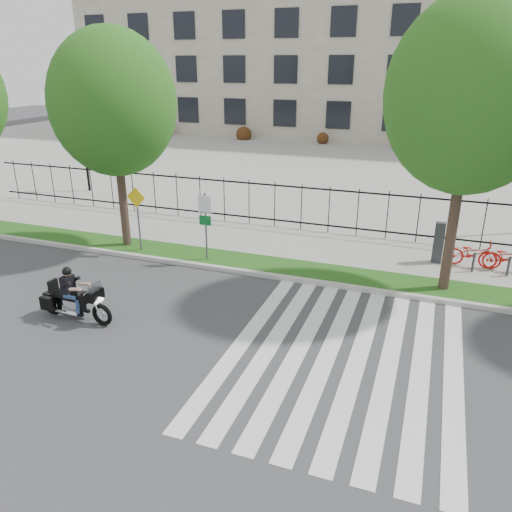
% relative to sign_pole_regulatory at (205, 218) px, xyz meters
% --- Properties ---
extents(ground, '(120.00, 120.00, 0.00)m').
position_rel_sign_pole_regulatory_xyz_m(ground, '(1.10, -4.58, -1.74)').
color(ground, '#3B3B3D').
rests_on(ground, ground).
extents(curb, '(60.00, 0.20, 0.15)m').
position_rel_sign_pole_regulatory_xyz_m(curb, '(1.10, -0.48, -1.66)').
color(curb, '#ADABA3').
rests_on(curb, ground).
extents(grass_verge, '(60.00, 1.50, 0.15)m').
position_rel_sign_pole_regulatory_xyz_m(grass_verge, '(1.10, 0.37, -1.66)').
color(grass_verge, '#1D4F13').
rests_on(grass_verge, ground).
extents(sidewalk, '(60.00, 3.50, 0.15)m').
position_rel_sign_pole_regulatory_xyz_m(sidewalk, '(1.10, 2.87, -1.66)').
color(sidewalk, '#9F9B94').
rests_on(sidewalk, ground).
extents(plaza, '(80.00, 34.00, 0.10)m').
position_rel_sign_pole_regulatory_xyz_m(plaza, '(1.10, 20.42, -1.69)').
color(plaza, '#9F9B94').
rests_on(plaza, ground).
extents(crosswalk_stripes, '(5.70, 8.00, 0.01)m').
position_rel_sign_pole_regulatory_xyz_m(crosswalk_stripes, '(5.93, -4.58, -1.73)').
color(crosswalk_stripes, silver).
rests_on(crosswalk_stripes, ground).
extents(iron_fence, '(30.00, 0.06, 2.00)m').
position_rel_sign_pole_regulatory_xyz_m(iron_fence, '(1.10, 4.62, -0.59)').
color(iron_fence, black).
rests_on(iron_fence, sidewalk).
extents(office_building, '(60.00, 21.90, 20.15)m').
position_rel_sign_pole_regulatory_xyz_m(office_building, '(1.10, 40.34, 8.23)').
color(office_building, gray).
rests_on(office_building, ground).
extents(lamp_post_left, '(1.06, 0.70, 4.25)m').
position_rel_sign_pole_regulatory_xyz_m(lamp_post_left, '(-10.90, 7.42, 1.47)').
color(lamp_post_left, black).
rests_on(lamp_post_left, ground).
extents(street_tree_1, '(4.56, 4.56, 8.03)m').
position_rel_sign_pole_regulatory_xyz_m(street_tree_1, '(-3.68, 0.37, 3.81)').
color(street_tree_1, '#39271F').
rests_on(street_tree_1, grass_verge).
extents(street_tree_2, '(4.88, 4.88, 8.73)m').
position_rel_sign_pole_regulatory_xyz_m(street_tree_2, '(8.23, 0.37, 4.32)').
color(street_tree_2, '#39271F').
rests_on(street_tree_2, grass_verge).
extents(sign_pole_regulatory, '(0.50, 0.09, 2.50)m').
position_rel_sign_pole_regulatory_xyz_m(sign_pole_regulatory, '(0.00, 0.00, 0.00)').
color(sign_pole_regulatory, '#59595B').
rests_on(sign_pole_regulatory, grass_verge).
extents(sign_pole_warning, '(0.78, 0.09, 2.49)m').
position_rel_sign_pole_regulatory_xyz_m(sign_pole_warning, '(-2.82, 0.00, 0.00)').
color(sign_pole_warning, '#59595B').
rests_on(sign_pole_warning, grass_verge).
extents(motorcycle_rider, '(2.50, 0.75, 1.93)m').
position_rel_sign_pole_regulatory_xyz_m(motorcycle_rider, '(-1.68, -5.20, -1.10)').
color(motorcycle_rider, black).
rests_on(motorcycle_rider, ground).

